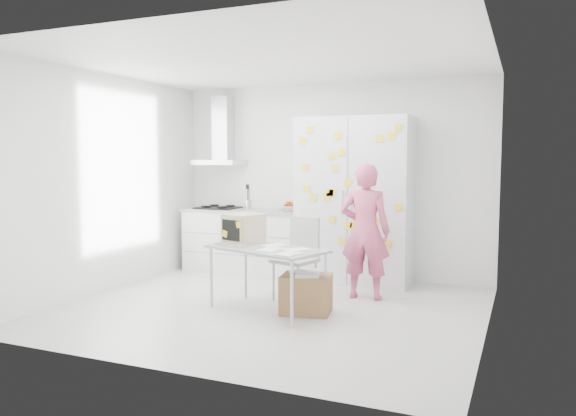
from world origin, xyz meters
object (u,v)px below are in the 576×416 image
at_px(cardboard_box, 306,293).
at_px(person, 365,231).
at_px(desk, 251,237).
at_px(chair, 299,253).

bearing_deg(cardboard_box, person, 64.79).
height_order(desk, cardboard_box, desk).
xyz_separation_m(person, desk, (-1.06, -0.87, -0.02)).
distance_m(desk, cardboard_box, 0.87).
bearing_deg(desk, cardboard_box, 17.94).
bearing_deg(chair, cardboard_box, -45.79).
distance_m(person, desk, 1.37).
bearing_deg(person, desk, 35.34).
bearing_deg(person, chair, 20.12).
relative_size(person, desk, 1.12).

